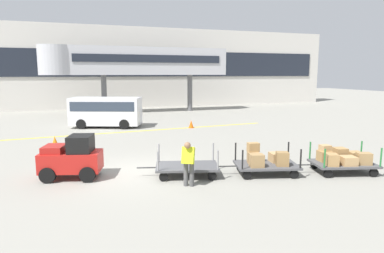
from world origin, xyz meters
The scene contains 12 objects.
ground_plane centered at (0.00, 0.00, 0.00)m, with size 120.00×120.00×0.00m, color gray.
apron_lead_line centered at (2.46, 9.31, 0.00)m, with size 17.38×0.20×0.01m, color yellow.
terminal_building centered at (0.00, 25.98, 4.40)m, with size 56.72×2.51×8.79m.
jet_bridge centered at (3.05, 19.99, 4.88)m, with size 17.49×3.00×6.23m.
baggage_tug centered at (-2.22, -0.12, 0.75)m, with size 2.31×1.68×1.58m.
baggage_cart_lead centered at (1.80, -1.20, 0.35)m, with size 3.09×1.95×1.10m.
baggage_cart_middle centered at (4.68, -1.95, 0.52)m, with size 3.09×1.95×1.16m.
baggage_cart_tail centered at (7.57, -2.73, 0.52)m, with size 3.09×1.95×1.10m.
baggage_handler centered at (1.47, -2.37, 0.87)m, with size 0.55×0.56×1.56m.
shuttle_van centered at (-0.03, 11.69, 1.23)m, with size 5.16×3.49×2.10m.
safety_cone_near centered at (-3.14, 5.92, 0.28)m, with size 0.36×0.36×0.55m, color orange.
safety_cone_far centered at (5.54, 9.40, 0.28)m, with size 0.36×0.36×0.55m, color #EA590F.
Camera 1 is at (-1.96, -12.84, 3.78)m, focal length 31.82 mm.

